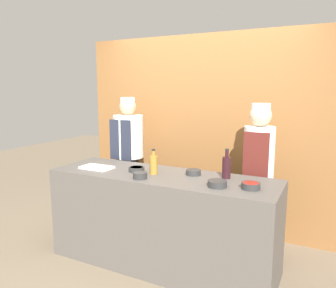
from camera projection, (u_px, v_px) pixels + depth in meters
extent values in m
plane|color=#756651|center=(162.00, 263.00, 3.32)|extent=(14.00, 14.00, 0.00)
cube|color=brown|center=(204.00, 133.00, 4.13)|extent=(3.19, 0.18, 2.40)
cube|color=#514C47|center=(162.00, 220.00, 3.25)|extent=(2.25, 0.70, 0.93)
cylinder|color=#2D2D2D|center=(251.00, 186.00, 2.71)|extent=(0.16, 0.16, 0.05)
cylinder|color=red|center=(251.00, 184.00, 2.71)|extent=(0.13, 0.13, 0.02)
cylinder|color=#2D2D2D|center=(217.00, 184.00, 2.77)|extent=(0.16, 0.16, 0.05)
cylinder|color=#703384|center=(217.00, 181.00, 2.77)|extent=(0.13, 0.13, 0.02)
cylinder|color=#2D2D2D|center=(193.00, 172.00, 3.16)|extent=(0.14, 0.14, 0.05)
cylinder|color=brown|center=(193.00, 170.00, 3.15)|extent=(0.12, 0.12, 0.02)
cylinder|color=#2D2D2D|center=(137.00, 169.00, 3.29)|extent=(0.16, 0.16, 0.05)
cylinder|color=orange|center=(137.00, 168.00, 3.28)|extent=(0.13, 0.13, 0.01)
cylinder|color=#2D2D2D|center=(140.00, 175.00, 3.03)|extent=(0.13, 0.13, 0.06)
cylinder|color=yellow|center=(140.00, 173.00, 3.03)|extent=(0.11, 0.11, 0.02)
cube|color=white|center=(97.00, 167.00, 3.42)|extent=(0.33, 0.20, 0.02)
cylinder|color=black|center=(226.00, 168.00, 3.03)|extent=(0.08, 0.08, 0.20)
cylinder|color=black|center=(227.00, 154.00, 3.01)|extent=(0.03, 0.03, 0.06)
cylinder|color=black|center=(227.00, 150.00, 3.00)|extent=(0.04, 0.04, 0.02)
cylinder|color=olive|center=(154.00, 165.00, 3.18)|extent=(0.08, 0.08, 0.18)
cylinder|color=olive|center=(153.00, 153.00, 3.16)|extent=(0.03, 0.03, 0.05)
cylinder|color=black|center=(153.00, 150.00, 3.15)|extent=(0.03, 0.03, 0.01)
cylinder|color=#28282D|center=(130.00, 192.00, 4.15)|extent=(0.26, 0.26, 0.91)
cylinder|color=silver|center=(128.00, 136.00, 4.03)|extent=(0.37, 0.37, 0.52)
cube|color=#232838|center=(120.00, 140.00, 3.88)|extent=(0.29, 0.02, 0.48)
sphere|color=tan|center=(128.00, 107.00, 3.97)|extent=(0.21, 0.21, 0.21)
cylinder|color=white|center=(128.00, 100.00, 3.96)|extent=(0.18, 0.18, 0.07)
cylinder|color=#28282D|center=(256.00, 216.00, 3.45)|extent=(0.22, 0.22, 0.85)
cylinder|color=silver|center=(259.00, 152.00, 3.33)|extent=(0.31, 0.31, 0.53)
cube|color=#561E19|center=(256.00, 157.00, 3.21)|extent=(0.25, 0.02, 0.48)
sphere|color=beige|center=(261.00, 116.00, 3.27)|extent=(0.22, 0.22, 0.22)
cylinder|color=white|center=(261.00, 107.00, 3.26)|extent=(0.19, 0.19, 0.08)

